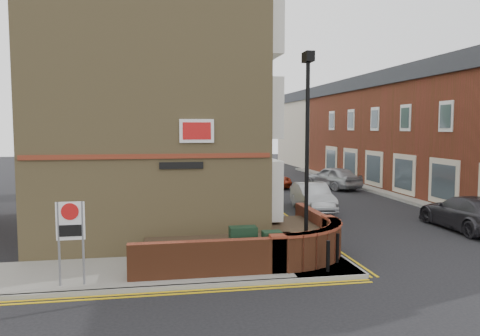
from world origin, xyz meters
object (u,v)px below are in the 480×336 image
zone_sign (71,228)px  silver_car_near (312,197)px  lamppost (307,158)px  utility_cabinet_large (243,247)px

zone_sign → silver_car_near: size_ratio=0.52×
zone_sign → silver_car_near: bearing=45.0°
lamppost → silver_car_near: bearing=69.9°
zone_sign → utility_cabinet_large: bearing=9.7°
utility_cabinet_large → silver_car_near: size_ratio=0.28×
lamppost → utility_cabinet_large: size_ratio=5.25×
zone_sign → silver_car_near: (10.00, 10.02, -0.95)m
silver_car_near → utility_cabinet_large: bearing=-115.7°
utility_cabinet_large → silver_car_near: 10.63m
lamppost → utility_cabinet_large: lamppost is taller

